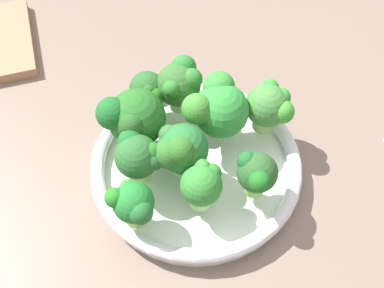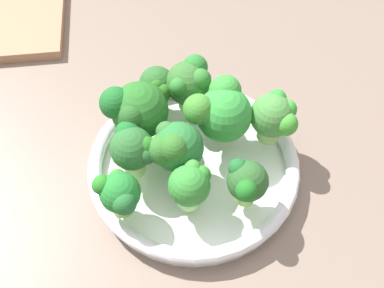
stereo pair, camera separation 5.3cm
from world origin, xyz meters
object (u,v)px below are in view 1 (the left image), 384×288
(broccoli_floret_4, at_px, (254,174))
(broccoli_floret_7, at_px, (146,91))
(broccoli_floret_1, at_px, (178,151))
(broccoli_floret_6, at_px, (267,106))
(broccoli_floret_9, at_px, (215,108))
(broccoli_floret_8, at_px, (130,204))
(bowl, at_px, (192,166))
(broccoli_floret_5, at_px, (135,156))
(broccoli_floret_0, at_px, (131,117))
(broccoli_floret_3, at_px, (178,83))
(broccoli_floret_2, at_px, (199,185))

(broccoli_floret_4, distance_m, broccoli_floret_7, 0.17)
(broccoli_floret_1, distance_m, broccoli_floret_6, 0.12)
(broccoli_floret_9, bearing_deg, broccoli_floret_8, 53.28)
(broccoli_floret_7, bearing_deg, broccoli_floret_1, 113.86)
(bowl, height_order, broccoli_floret_1, broccoli_floret_1)
(broccoli_floret_5, relative_size, broccoli_floret_8, 1.21)
(broccoli_floret_0, height_order, broccoli_floret_3, broccoli_floret_0)
(broccoli_floret_5, relative_size, broccoli_floret_7, 1.20)
(broccoli_floret_3, distance_m, broccoli_floret_4, 0.15)
(broccoli_floret_1, relative_size, broccoli_floret_6, 1.09)
(bowl, bearing_deg, broccoli_floret_3, -77.08)
(broccoli_floret_4, bearing_deg, broccoli_floret_9, -63.87)
(broccoli_floret_0, distance_m, broccoli_floret_5, 0.05)
(broccoli_floret_5, bearing_deg, broccoli_floret_6, -153.07)
(bowl, height_order, broccoli_floret_2, broccoli_floret_2)
(broccoli_floret_3, height_order, broccoli_floret_4, broccoli_floret_3)
(bowl, bearing_deg, broccoli_floret_2, 98.77)
(broccoli_floret_7, bearing_deg, broccoli_floret_0, 76.80)
(broccoli_floret_8, bearing_deg, broccoli_floret_4, -164.48)
(bowl, bearing_deg, broccoli_floret_6, -150.01)
(broccoli_floret_0, height_order, broccoli_floret_6, broccoli_floret_0)
(broccoli_floret_6, bearing_deg, broccoli_floret_9, 9.78)
(broccoli_floret_3, bearing_deg, broccoli_floret_6, 163.61)
(broccoli_floret_2, xyz_separation_m, broccoli_floret_8, (0.07, 0.02, -0.00))
(broccoli_floret_8, bearing_deg, broccoli_floret_3, -105.23)
(broccoli_floret_0, relative_size, broccoli_floret_3, 1.11)
(broccoli_floret_1, height_order, broccoli_floret_8, broccoli_floret_1)
(bowl, height_order, broccoli_floret_9, broccoli_floret_9)
(broccoli_floret_3, height_order, broccoli_floret_6, broccoli_floret_3)
(broccoli_floret_9, bearing_deg, broccoli_floret_6, -170.22)
(broccoli_floret_8, bearing_deg, broccoli_floret_6, -139.29)
(broccoli_floret_6, distance_m, broccoli_floret_7, 0.15)
(broccoli_floret_2, height_order, broccoli_floret_6, broccoli_floret_6)
(broccoli_floret_9, bearing_deg, broccoli_floret_7, -23.80)
(broccoli_floret_5, bearing_deg, broccoli_floret_3, -111.52)
(broccoli_floret_0, xyz_separation_m, broccoli_floret_3, (-0.05, -0.06, -0.00))
(broccoli_floret_0, height_order, broccoli_floret_5, broccoli_floret_0)
(broccoli_floret_2, relative_size, broccoli_floret_7, 1.03)
(bowl, xyz_separation_m, broccoli_floret_0, (0.07, -0.03, 0.06))
(broccoli_floret_4, bearing_deg, broccoli_floret_7, -43.94)
(broccoli_floret_1, relative_size, broccoli_floret_7, 1.28)
(broccoli_floret_0, xyz_separation_m, broccoli_floret_2, (-0.08, 0.08, -0.01))
(broccoli_floret_1, distance_m, broccoli_floret_3, 0.10)
(broccoli_floret_8, bearing_deg, broccoli_floret_0, -86.14)
(broccoli_floret_7, bearing_deg, bowl, 126.86)
(broccoli_floret_8, distance_m, broccoli_floret_9, 0.15)
(broccoli_floret_6, relative_size, broccoli_floret_7, 1.17)
(broccoli_floret_2, bearing_deg, broccoli_floret_4, -167.79)
(broccoli_floret_3, xyz_separation_m, broccoli_floret_5, (0.04, 0.11, -0.00))
(bowl, relative_size, broccoli_floret_5, 3.76)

